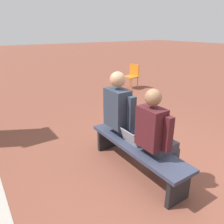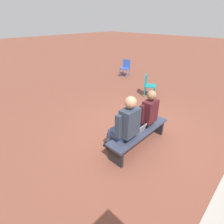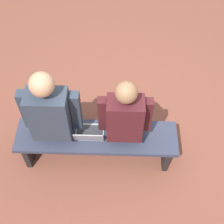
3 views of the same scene
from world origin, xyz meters
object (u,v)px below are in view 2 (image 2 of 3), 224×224
(person_adult, at_px, (125,125))
(plastic_chair_near_bench_right, at_px, (126,67))
(bench, at_px, (139,134))
(person_student, at_px, (145,114))
(laptop, at_px, (138,130))
(plastic_chair_near_bench_left, at_px, (148,84))

(person_adult, bearing_deg, plastic_chair_near_bench_right, -140.33)
(bench, bearing_deg, person_student, -167.46)
(plastic_chair_near_bench_right, bearing_deg, person_student, 44.61)
(laptop, bearing_deg, plastic_chair_near_bench_left, -150.71)
(laptop, relative_size, plastic_chair_near_bench_left, 0.38)
(person_student, height_order, plastic_chair_near_bench_right, person_student)
(person_adult, height_order, laptop, person_adult)
(plastic_chair_near_bench_left, bearing_deg, bench, 29.75)
(bench, height_order, plastic_chair_near_bench_left, plastic_chair_near_bench_left)
(person_adult, height_order, plastic_chair_near_bench_right, person_adult)
(bench, relative_size, plastic_chair_near_bench_right, 2.14)
(bench, relative_size, plastic_chair_near_bench_left, 2.14)
(person_adult, distance_m, plastic_chair_near_bench_left, 3.61)
(plastic_chair_near_bench_left, bearing_deg, plastic_chair_near_bench_right, -121.70)
(person_student, bearing_deg, person_adult, -0.42)
(bench, xyz_separation_m, person_adult, (0.44, -0.07, 0.40))
(laptop, xyz_separation_m, plastic_chair_near_bench_left, (-2.89, -1.62, -0.02))
(laptop, bearing_deg, person_adult, -12.99)
(person_student, relative_size, person_adult, 0.93)
(person_adult, relative_size, plastic_chair_near_bench_right, 1.72)
(person_student, height_order, plastic_chair_near_bench_left, person_student)
(plastic_chair_near_bench_left, distance_m, plastic_chair_near_bench_right, 2.81)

